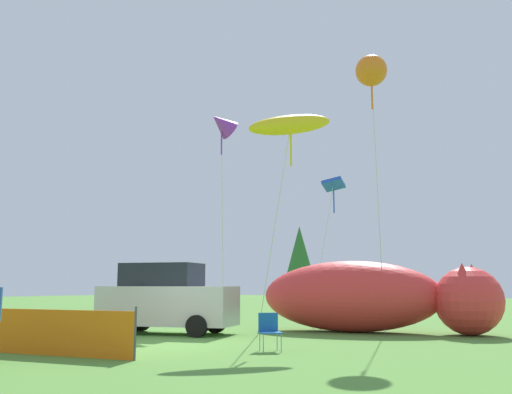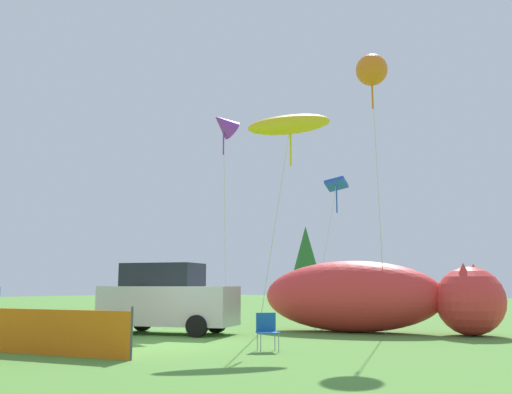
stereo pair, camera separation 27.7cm
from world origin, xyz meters
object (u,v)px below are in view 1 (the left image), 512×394
Objects in this scene: kite_orange_flower at (371,71)px; kite_blue_box at (333,187)px; kite_purple_delta at (222,124)px; kite_yellow_hero at (291,125)px; folding_chair at (269,329)px; inflatable_cat at (373,299)px; parked_car at (166,299)px.

kite_orange_flower reaches higher than kite_blue_box.
kite_blue_box is (2.42, 5.00, -2.13)m from kite_purple_delta.
kite_yellow_hero is at bearing -30.55° from kite_purple_delta.
kite_purple_delta is (-6.48, 6.05, 7.54)m from folding_chair.
folding_chair is 6.32m from inflatable_cat.
parked_car reaches higher than folding_chair.
kite_purple_delta reaches higher than folding_chair.
kite_orange_flower reaches higher than parked_car.
kite_purple_delta is at bearing 167.63° from inflatable_cat.
kite_orange_flower is at bearing -52.19° from kite_blue_box.
kite_yellow_hero is (-1.01, -3.38, 5.33)m from inflatable_cat.
kite_blue_box is (-2.87, 8.12, -0.49)m from kite_yellow_hero.
kite_yellow_hero is at bearing 155.26° from folding_chair.
kite_purple_delta is (-6.31, -0.25, 6.97)m from inflatable_cat.
kite_orange_flower is 1.42× the size of kite_blue_box.
kite_yellow_hero is at bearing -129.43° from kite_orange_flower.
kite_orange_flower is 1.27× the size of kite_yellow_hero.
kite_blue_box is at bearing 62.58° from parked_car.
folding_chair is 0.11× the size of inflatable_cat.
kite_orange_flower is (0.75, -1.23, 7.34)m from inflatable_cat.
folding_chair is 6.69m from kite_yellow_hero.
folding_chair is 0.13× the size of kite_yellow_hero.
inflatable_cat is at bearing 134.79° from folding_chair.
inflatable_cat reaches higher than parked_car.
parked_car is at bearing -154.60° from inflatable_cat.
kite_blue_box is at bearing 64.12° from kite_purple_delta.
kite_purple_delta is (-1.13, 4.10, 6.96)m from parked_car.
folding_chair is at bearing -103.13° from inflatable_cat.
kite_orange_flower is at bearing -7.89° from kite_purple_delta.
inflatable_cat is at bearing 20.74° from parked_car.
inflatable_cat is 0.90× the size of kite_purple_delta.
parked_car is 5.72m from folding_chair.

